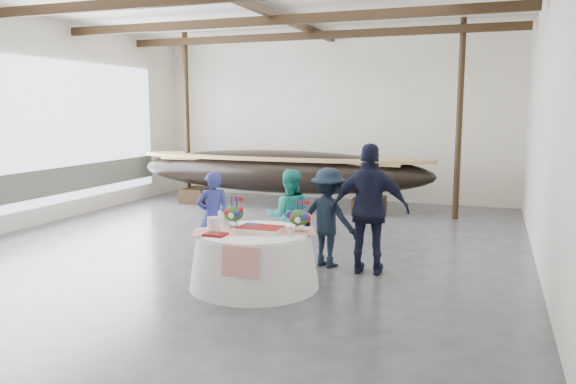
% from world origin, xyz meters
% --- Properties ---
extents(floor, '(10.00, 12.00, 0.01)m').
position_xyz_m(floor, '(0.00, 0.00, 0.00)').
color(floor, '#3D3D42').
rests_on(floor, ground).
extents(wall_back, '(10.00, 0.02, 4.50)m').
position_xyz_m(wall_back, '(0.00, 6.00, 2.25)').
color(wall_back, silver).
rests_on(wall_back, ground).
extents(wall_left, '(0.02, 12.00, 4.50)m').
position_xyz_m(wall_left, '(-5.00, 0.00, 2.25)').
color(wall_left, silver).
rests_on(wall_left, ground).
extents(wall_right, '(0.02, 12.00, 4.50)m').
position_xyz_m(wall_right, '(5.00, 0.00, 2.25)').
color(wall_right, silver).
rests_on(wall_right, ground).
extents(pavilion_structure, '(9.80, 11.76, 4.50)m').
position_xyz_m(pavilion_structure, '(0.00, 0.72, 4.00)').
color(pavilion_structure, black).
rests_on(pavilion_structure, ground).
extents(open_bay, '(0.03, 7.00, 3.20)m').
position_xyz_m(open_bay, '(-4.95, 1.00, 1.83)').
color(open_bay, silver).
rests_on(open_bay, ground).
extents(longboat_display, '(7.87, 1.57, 1.47)m').
position_xyz_m(longboat_display, '(-0.87, 4.09, 0.94)').
color(longboat_display, black).
rests_on(longboat_display, ground).
extents(banquet_table, '(1.85, 1.85, 0.80)m').
position_xyz_m(banquet_table, '(1.12, -2.05, 0.40)').
color(banquet_table, silver).
rests_on(banquet_table, ground).
extents(tabletop_items, '(1.79, 1.16, 0.40)m').
position_xyz_m(tabletop_items, '(1.13, -1.92, 0.94)').
color(tabletop_items, red).
rests_on(tabletop_items, banquet_table).
extents(guest_woman_blue, '(0.65, 0.62, 1.49)m').
position_xyz_m(guest_woman_blue, '(-0.08, -0.99, 0.75)').
color(guest_woman_blue, navy).
rests_on(guest_woman_blue, ground).
extents(guest_woman_teal, '(0.91, 0.81, 1.55)m').
position_xyz_m(guest_woman_teal, '(1.19, -0.76, 0.78)').
color(guest_woman_teal, teal).
rests_on(guest_woman_teal, ground).
extents(guest_man_left, '(1.17, 0.91, 1.59)m').
position_xyz_m(guest_man_left, '(1.83, -0.69, 0.80)').
color(guest_man_left, black).
rests_on(guest_man_left, ground).
extents(guest_man_right, '(1.22, 0.60, 2.01)m').
position_xyz_m(guest_man_right, '(2.54, -0.88, 1.00)').
color(guest_man_right, black).
rests_on(guest_man_right, ground).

